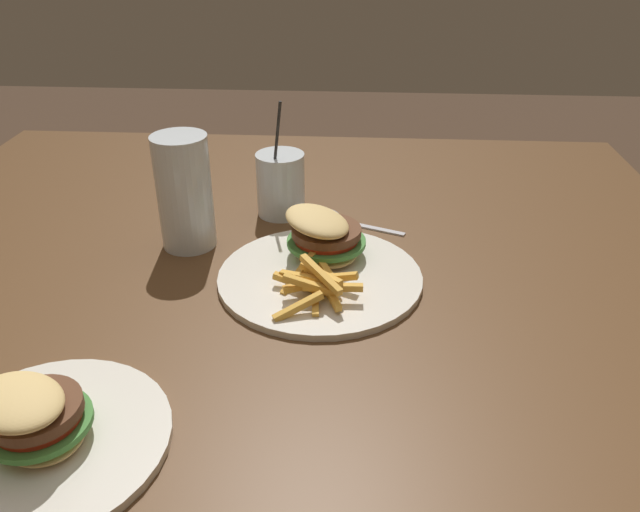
% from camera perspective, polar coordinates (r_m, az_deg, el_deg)
% --- Properties ---
extents(dining_table, '(1.45, 1.36, 0.75)m').
position_cam_1_polar(dining_table, '(0.88, -4.94, -10.28)').
color(dining_table, brown).
rests_on(dining_table, ground_plane).
extents(meal_plate_near, '(0.29, 0.29, 0.09)m').
position_cam_1_polar(meal_plate_near, '(0.90, 0.11, -0.18)').
color(meal_plate_near, silver).
rests_on(meal_plate_near, dining_table).
extents(beer_glass, '(0.08, 0.08, 0.18)m').
position_cam_1_polar(beer_glass, '(0.97, -12.27, 5.57)').
color(beer_glass, silver).
rests_on(beer_glass, dining_table).
extents(juice_glass, '(0.08, 0.08, 0.20)m').
position_cam_1_polar(juice_glass, '(1.07, -3.61, 6.44)').
color(juice_glass, silver).
rests_on(juice_glass, dining_table).
extents(spoon, '(0.09, 0.17, 0.02)m').
position_cam_1_polar(spoon, '(1.06, 0.82, 3.67)').
color(spoon, silver).
rests_on(spoon, dining_table).
extents(meal_plate_far, '(0.25, 0.25, 0.08)m').
position_cam_1_polar(meal_plate_far, '(0.69, -24.28, -14.30)').
color(meal_plate_far, silver).
rests_on(meal_plate_far, dining_table).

